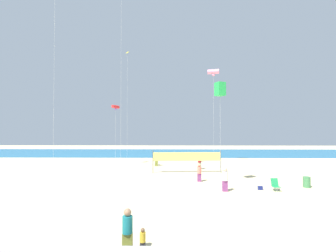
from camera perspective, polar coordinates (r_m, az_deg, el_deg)
The scene contains 16 objects.
ground_plane at distance 17.66m, azimuth 4.77°, elevation -15.73°, with size 120.00×120.00×0.00m, color beige.
ocean_band at distance 51.08m, azimuth 2.35°, elevation -6.24°, with size 120.00×20.00×0.01m, color #1E6B99.
mother_figure at distance 9.71m, azimuth -9.42°, elevation -22.67°, with size 0.37×0.37×1.62m.
toddler_figure at distance 9.79m, azimuth -5.91°, elevation -24.86°, with size 0.21×0.21×0.92m.
beachgoer_white_shirt at distance 18.88m, azimuth 13.10°, elevation -11.84°, with size 0.40×0.40×1.75m.
beachgoer_sage_shirt at distance 31.57m, azimuth -2.71°, elevation -7.63°, with size 0.39×0.39×1.72m.
beachgoer_coral_shirt at distance 22.07m, azimuth 7.30°, elevation -10.56°, with size 0.36×0.36×1.59m.
beachgoer_maroon_shirt at distance 29.16m, azimuth 7.35°, elevation -8.17°, with size 0.39×0.39×1.70m.
folding_beach_chair at distance 20.39m, azimuth 23.69°, elevation -12.33°, with size 0.52×0.65×0.89m.
trash_barrel at distance 22.61m, azimuth 29.57°, elevation -11.28°, with size 0.54×0.54×0.84m, color #3F7F4C.
volleyball_net at distance 26.46m, azimuth 4.42°, elevation -7.31°, with size 7.33×0.51×2.40m.
beach_handbag at distance 20.31m, azimuth 20.67°, elevation -13.34°, with size 0.35×0.17×0.28m, color navy.
kite_red_tube at distance 32.71m, azimuth -12.11°, elevation 4.34°, with size 0.86×1.27×7.83m.
kite_pink_tube at distance 35.96m, azimuth 10.51°, elevation 12.23°, with size 1.72×1.07×13.19m.
kite_green_box at distance 20.84m, azimuth 12.02°, elevation 8.37°, with size 0.91×0.91×8.46m.
kite_yellow_diamond at distance 35.69m, azimuth -9.47°, elevation 15.71°, with size 0.66×0.67×15.57m.
Camera 1 is at (-1.07, -17.07, 4.40)m, focal length 26.20 mm.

